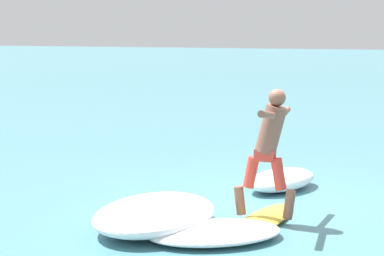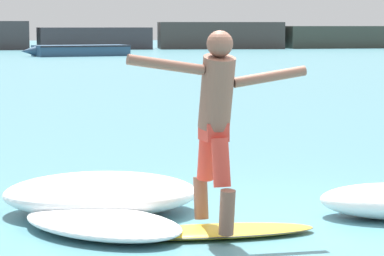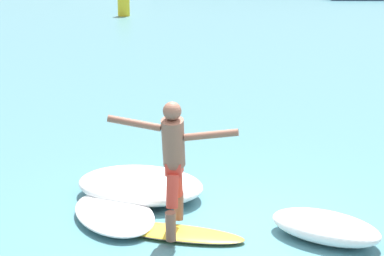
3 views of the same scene
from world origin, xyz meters
name	(u,v)px [view 3 (image 3 of 3)]	position (x,y,z in m)	size (l,w,h in m)	color
ground_plane	(229,235)	(0.00, 0.00, 0.00)	(200.00, 200.00, 0.00)	teal
surfboard	(172,232)	(-0.70, -0.21, 0.04)	(1.99, 0.53, 0.22)	yellow
surfer	(174,156)	(-0.66, -0.27, 1.10)	(1.61, 0.86, 1.73)	brown
wave_foam_at_tail	(325,227)	(1.20, 0.21, 0.17)	(1.60, 1.17, 0.33)	white
wave_foam_at_nose	(140,185)	(-1.57, 0.95, 0.20)	(2.00, 1.52, 0.39)	white
wave_foam_beside	(114,213)	(-1.63, 0.07, 0.09)	(1.86, 1.94, 0.19)	white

